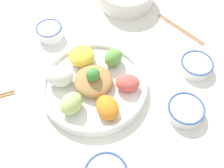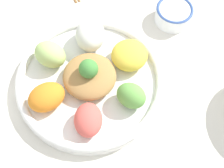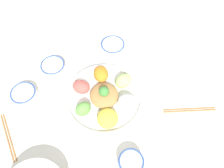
{
  "view_description": "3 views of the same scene",
  "coord_description": "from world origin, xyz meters",
  "px_view_note": "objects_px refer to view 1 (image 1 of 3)",
  "views": [
    {
      "loc": [
        0.0,
        0.49,
        0.73
      ],
      "look_at": [
        -0.05,
        0.07,
        0.08
      ],
      "focal_mm": 42.0,
      "sensor_mm": 36.0,
      "label": 1
    },
    {
      "loc": [
        -0.34,
        0.05,
        0.67
      ],
      "look_at": [
        -0.04,
        -0.02,
        0.06
      ],
      "focal_mm": 50.0,
      "sensor_mm": 36.0,
      "label": 2
    },
    {
      "loc": [
        0.1,
        -0.41,
        0.86
      ],
      "look_at": [
        0.03,
        0.07,
        0.06
      ],
      "focal_mm": 35.0,
      "sensor_mm": 36.0,
      "label": 3
    }
  ],
  "objects_px": {
    "salad_platter": "(94,83)",
    "chopsticks_pair_near": "(182,29)",
    "rice_bowl_plain": "(198,65)",
    "rice_bowl_blue": "(187,110)",
    "sauce_bowl_dark": "(51,31)"
  },
  "relations": [
    {
      "from": "salad_platter",
      "to": "chopsticks_pair_near",
      "type": "bearing_deg",
      "value": -148.04
    },
    {
      "from": "chopsticks_pair_near",
      "to": "rice_bowl_plain",
      "type": "bearing_deg",
      "value": -36.52
    },
    {
      "from": "rice_bowl_blue",
      "to": "sauce_bowl_dark",
      "type": "relative_size",
      "value": 1.18
    },
    {
      "from": "sauce_bowl_dark",
      "to": "chopsticks_pair_near",
      "type": "distance_m",
      "value": 0.5
    },
    {
      "from": "salad_platter",
      "to": "sauce_bowl_dark",
      "type": "relative_size",
      "value": 3.61
    },
    {
      "from": "salad_platter",
      "to": "rice_bowl_blue",
      "type": "distance_m",
      "value": 0.3
    },
    {
      "from": "rice_bowl_plain",
      "to": "sauce_bowl_dark",
      "type": "bearing_deg",
      "value": -23.73
    },
    {
      "from": "salad_platter",
      "to": "rice_bowl_blue",
      "type": "xyz_separation_m",
      "value": [
        -0.27,
        0.13,
        -0.01
      ]
    },
    {
      "from": "salad_platter",
      "to": "sauce_bowl_dark",
      "type": "bearing_deg",
      "value": -61.04
    },
    {
      "from": "rice_bowl_blue",
      "to": "chopsticks_pair_near",
      "type": "xyz_separation_m",
      "value": [
        -0.09,
        -0.35,
        -0.02
      ]
    },
    {
      "from": "rice_bowl_plain",
      "to": "salad_platter",
      "type": "bearing_deg",
      "value": 5.48
    },
    {
      "from": "rice_bowl_blue",
      "to": "rice_bowl_plain",
      "type": "relative_size",
      "value": 1.02
    },
    {
      "from": "chopsticks_pair_near",
      "to": "sauce_bowl_dark",
      "type": "bearing_deg",
      "value": -129.5
    },
    {
      "from": "rice_bowl_plain",
      "to": "chopsticks_pair_near",
      "type": "distance_m",
      "value": 0.19
    },
    {
      "from": "sauce_bowl_dark",
      "to": "rice_bowl_plain",
      "type": "height_order",
      "value": "sauce_bowl_dark"
    }
  ]
}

